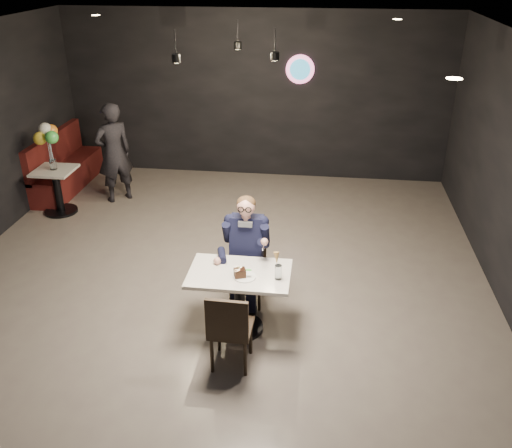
# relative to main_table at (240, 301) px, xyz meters

# --- Properties ---
(floor) EXTENTS (9.00, 9.00, 0.00)m
(floor) POSITION_rel_main_table_xyz_m (-0.45, 0.32, -0.38)
(floor) COLOR slate
(floor) RESTS_ON ground
(wall_sign) EXTENTS (0.50, 0.06, 0.50)m
(wall_sign) POSITION_rel_main_table_xyz_m (0.35, 4.79, 1.62)
(wall_sign) COLOR pink
(wall_sign) RESTS_ON floor
(pendant_lights) EXTENTS (1.40, 1.20, 0.36)m
(pendant_lights) POSITION_rel_main_table_xyz_m (-0.45, 2.32, 2.51)
(pendant_lights) COLOR black
(pendant_lights) RESTS_ON floor
(main_table) EXTENTS (1.10, 0.70, 0.75)m
(main_table) POSITION_rel_main_table_xyz_m (0.00, 0.00, 0.00)
(main_table) COLOR silver
(main_table) RESTS_ON floor
(chair_far) EXTENTS (0.42, 0.46, 0.92)m
(chair_far) POSITION_rel_main_table_xyz_m (0.00, 0.55, 0.09)
(chair_far) COLOR black
(chair_far) RESTS_ON floor
(chair_near) EXTENTS (0.43, 0.47, 0.92)m
(chair_near) POSITION_rel_main_table_xyz_m (0.00, -0.57, 0.09)
(chair_near) COLOR black
(chair_near) RESTS_ON floor
(seated_man) EXTENTS (0.60, 0.80, 1.44)m
(seated_man) POSITION_rel_main_table_xyz_m (0.00, 0.55, 0.34)
(seated_man) COLOR black
(seated_man) RESTS_ON floor
(dessert_plate) EXTENTS (0.24, 0.24, 0.01)m
(dessert_plate) POSITION_rel_main_table_xyz_m (0.07, -0.09, 0.38)
(dessert_plate) COLOR white
(dessert_plate) RESTS_ON main_table
(cake_slice) EXTENTS (0.14, 0.13, 0.08)m
(cake_slice) POSITION_rel_main_table_xyz_m (0.02, -0.10, 0.43)
(cake_slice) COLOR black
(cake_slice) RESTS_ON dessert_plate
(mint_leaf) EXTENTS (0.07, 0.04, 0.01)m
(mint_leaf) POSITION_rel_main_table_xyz_m (0.11, -0.09, 0.47)
(mint_leaf) COLOR #348C2D
(mint_leaf) RESTS_ON cake_slice
(sundae_glass) EXTENTS (0.07, 0.07, 0.16)m
(sundae_glass) POSITION_rel_main_table_xyz_m (0.43, -0.08, 0.46)
(sundae_glass) COLOR silver
(sundae_glass) RESTS_ON main_table
(wafer_cone) EXTENTS (0.08, 0.08, 0.13)m
(wafer_cone) POSITION_rel_main_table_xyz_m (0.40, -0.06, 0.62)
(wafer_cone) COLOR tan
(wafer_cone) RESTS_ON sundae_glass
(booth_bench) EXTENTS (0.50, 2.00, 1.00)m
(booth_bench) POSITION_rel_main_table_xyz_m (-3.70, 3.69, 0.12)
(booth_bench) COLOR #4D1310
(booth_bench) RESTS_ON floor
(side_table) EXTENTS (0.61, 0.61, 0.76)m
(side_table) POSITION_rel_main_table_xyz_m (-3.40, 2.69, 0.00)
(side_table) COLOR silver
(side_table) RESTS_ON floor
(balloon_vase) EXTENTS (0.11, 0.11, 0.16)m
(balloon_vase) POSITION_rel_main_table_xyz_m (-3.40, 2.69, 0.46)
(balloon_vase) COLOR silver
(balloon_vase) RESTS_ON side_table
(balloon_bunch) EXTENTS (0.37, 0.37, 0.60)m
(balloon_bunch) POSITION_rel_main_table_xyz_m (-3.40, 2.69, 0.83)
(balloon_bunch) COLOR gold
(balloon_bunch) RESTS_ON balloon_vase
(passerby) EXTENTS (0.73, 0.71, 1.69)m
(passerby) POSITION_rel_main_table_xyz_m (-2.62, 3.30, 0.47)
(passerby) COLOR black
(passerby) RESTS_ON floor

